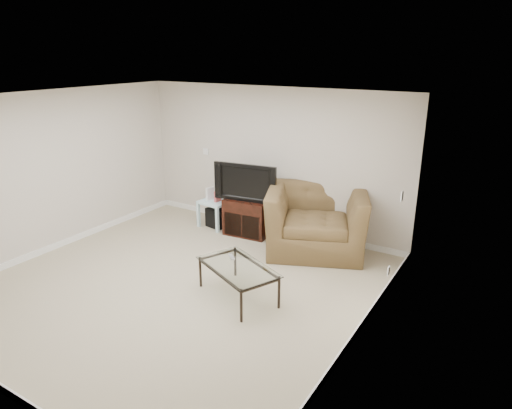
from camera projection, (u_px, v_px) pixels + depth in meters
The scene contains 18 objects.
floor at pixel (180, 284), 6.28m from camera, with size 5.00×5.00×0.00m, color tan.
ceiling at pixel (168, 99), 5.48m from camera, with size 5.00×5.00×0.00m, color white.
wall_back at pixel (271, 160), 7.90m from camera, with size 5.00×0.02×2.50m, color silver.
wall_left at pixel (52, 172), 7.12m from camera, with size 0.02×5.00×2.50m, color silver.
wall_right at pixel (362, 237), 4.64m from camera, with size 0.02×5.00×2.50m, color silver.
plate_back at pixel (206, 151), 8.58m from camera, with size 0.12×0.02×0.12m, color white.
plate_right_switch at pixel (402, 196), 5.94m from camera, with size 0.02×0.09×0.13m, color white.
plate_right_outlet at pixel (389, 271), 6.00m from camera, with size 0.02×0.08×0.12m, color white.
tv_stand at pixel (249, 216), 7.92m from camera, with size 0.77×0.53×0.64m, color black, non-canonical shape.
dvd_player at pixel (247, 205), 7.81m from camera, with size 0.45×0.31×0.06m, color black.
television at pixel (248, 181), 7.68m from camera, with size 1.04×0.21×0.64m, color black.
side_table at pixel (216, 213), 8.29m from camera, with size 0.51×0.51×0.49m, color #A9BFCD, non-canonical shape.
subwoofer at pixel (219, 217), 8.31m from camera, with size 0.35×0.35×0.35m, color black.
game_console at pixel (210, 193), 8.23m from camera, with size 0.05×0.16×0.22m, color white.
game_case at pixel (218, 196), 8.13m from camera, with size 0.05×0.14×0.19m, color #CC4C4C.
recliner at pixel (317, 210), 7.17m from camera, with size 1.54×1.00×1.34m, color #503022.
coffee_table at pixel (238, 282), 5.89m from camera, with size 1.11×0.63×0.44m, color black, non-canonical shape.
remote at pixel (232, 257), 6.06m from camera, with size 0.17×0.05×0.02m, color #B2B2B7.
Camera 1 is at (3.83, -4.22, 3.05)m, focal length 32.00 mm.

